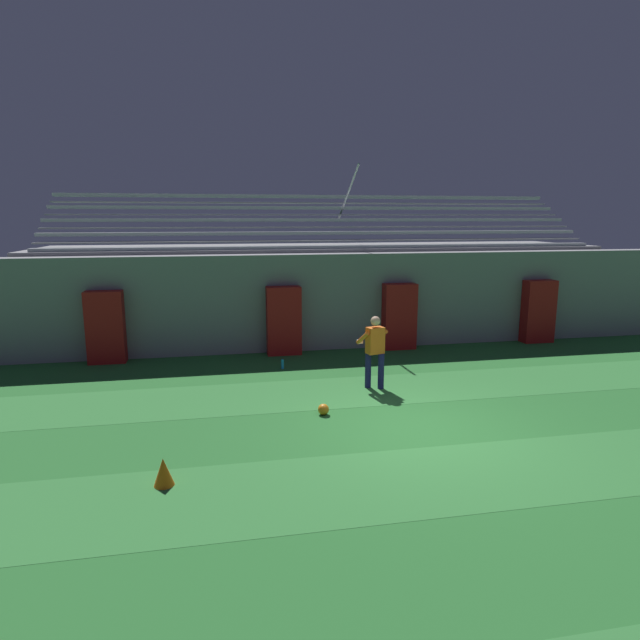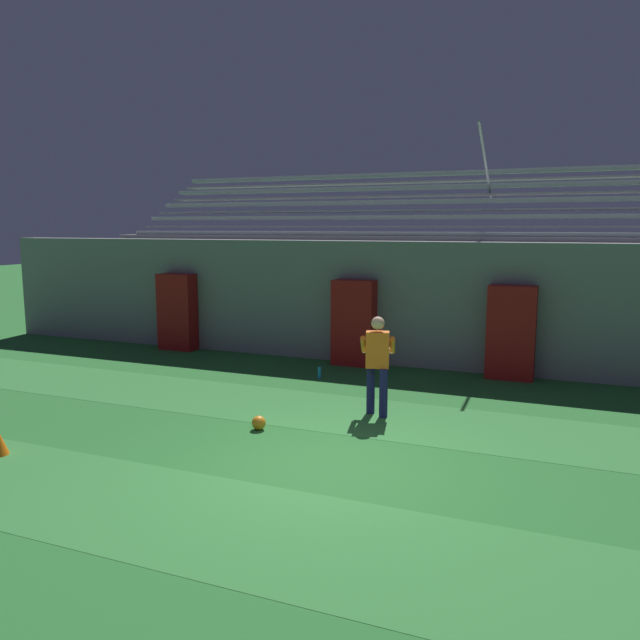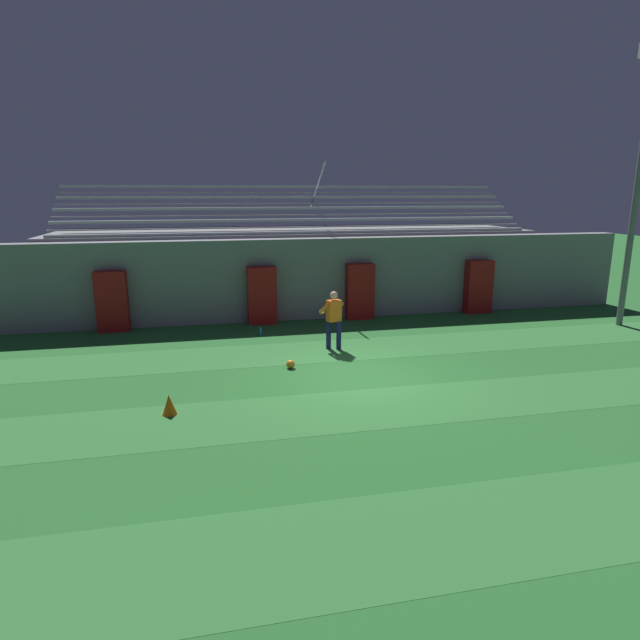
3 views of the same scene
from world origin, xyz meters
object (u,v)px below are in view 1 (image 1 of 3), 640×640
at_px(padding_pillar_far_right, 538,311).
at_px(soccer_ball, 323,409).
at_px(goalkeeper, 375,347).
at_px(water_bottle, 283,364).
at_px(padding_pillar_gate_left, 284,321).
at_px(padding_pillar_far_left, 106,327).
at_px(padding_pillar_gate_right, 399,316).
at_px(traffic_cone, 164,472).

height_order(padding_pillar_far_right, soccer_ball, padding_pillar_far_right).
relative_size(goalkeeper, water_bottle, 6.96).
bearing_deg(padding_pillar_far_right, padding_pillar_gate_left, 180.00).
distance_m(goalkeeper, soccer_ball, 2.22).
xyz_separation_m(padding_pillar_far_left, padding_pillar_far_right, (12.71, 0.00, 0.00)).
bearing_deg(padding_pillar_gate_right, soccer_ball, -123.71).
bearing_deg(padding_pillar_gate_right, padding_pillar_gate_left, 180.00).
bearing_deg(padding_pillar_gate_right, goalkeeper, -117.49).
distance_m(goalkeeper, water_bottle, 2.83).
xyz_separation_m(traffic_cone, water_bottle, (2.45, 5.75, -0.09)).
bearing_deg(padding_pillar_gate_right, padding_pillar_far_left, 180.00).
bearing_deg(soccer_ball, padding_pillar_far_left, 135.17).
height_order(padding_pillar_far_left, padding_pillar_far_right, same).
distance_m(soccer_ball, water_bottle, 3.43).
distance_m(padding_pillar_far_right, traffic_cone, 12.88).
height_order(padding_pillar_far_left, traffic_cone, padding_pillar_far_left).
bearing_deg(padding_pillar_gate_right, padding_pillar_far_right, 0.00).
xyz_separation_m(padding_pillar_far_left, water_bottle, (4.53, -1.48, -0.85)).
height_order(padding_pillar_gate_right, soccer_ball, padding_pillar_gate_right).
xyz_separation_m(goalkeeper, water_bottle, (-1.86, 1.97, -0.83)).
bearing_deg(padding_pillar_far_right, soccer_ball, -147.88).
height_order(padding_pillar_gate_left, goalkeeper, padding_pillar_gate_left).
bearing_deg(padding_pillar_gate_left, padding_pillar_far_left, 180.00).
xyz_separation_m(soccer_ball, traffic_cone, (-2.84, -2.34, 0.10)).
distance_m(padding_pillar_gate_left, goalkeeper, 3.82).
distance_m(padding_pillar_gate_left, soccer_ball, 4.97).
bearing_deg(padding_pillar_gate_left, water_bottle, -98.90).
bearing_deg(padding_pillar_far_left, padding_pillar_gate_right, 0.00).
bearing_deg(padding_pillar_gate_left, padding_pillar_far_right, 0.00).
height_order(goalkeeper, water_bottle, goalkeeper).
distance_m(padding_pillar_far_right, water_bottle, 8.36).
distance_m(soccer_ball, traffic_cone, 3.68).
relative_size(padding_pillar_gate_left, goalkeeper, 1.16).
xyz_separation_m(padding_pillar_gate_left, padding_pillar_far_right, (7.95, 0.00, 0.00)).
distance_m(goalkeeper, traffic_cone, 5.77).
distance_m(padding_pillar_far_right, goalkeeper, 7.20).
xyz_separation_m(padding_pillar_far_left, traffic_cone, (2.08, -7.23, -0.76)).
relative_size(goalkeeper, soccer_ball, 7.59).
distance_m(padding_pillar_far_left, water_bottle, 4.84).
height_order(padding_pillar_gate_right, water_bottle, padding_pillar_gate_right).
bearing_deg(padding_pillar_gate_left, traffic_cone, -110.36).
relative_size(padding_pillar_gate_right, water_bottle, 8.07).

